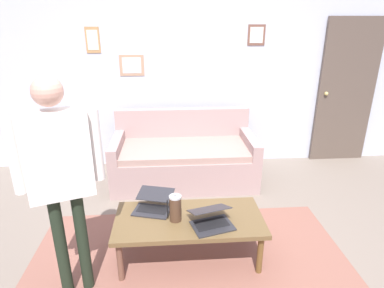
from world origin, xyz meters
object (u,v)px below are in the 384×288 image
interior_door (346,92)px  coffee_table (189,222)px  person_standing (59,166)px  laptop_center (153,205)px  laptop_left (211,220)px  french_press (175,208)px  couch (184,158)px

interior_door → coffee_table: (2.40, 2.07, -0.66)m
person_standing → laptop_center: bearing=-140.9°
interior_door → laptop_left: 3.16m
coffee_table → person_standing: person_standing is taller
interior_door → laptop_center: bearing=35.1°
coffee_table → laptop_left: laptop_left is taller
french_press → laptop_left: bearing=163.7°
couch → laptop_left: 1.66m
laptop_center → couch: bearing=-104.0°
couch → coffee_table: bearing=88.8°
couch → french_press: size_ratio=6.94×
couch → person_standing: 2.21m
laptop_left → laptop_center: laptop_left is taller
laptop_center → french_press: bearing=136.1°
coffee_table → laptop_center: size_ratio=3.18×
coffee_table → laptop_center: laptop_center is taller
couch → laptop_left: bearing=95.0°
french_press → person_standing: size_ratio=0.16×
laptop_center → laptop_left: bearing=150.8°
laptop_center → person_standing: (0.59, 0.48, 0.62)m
couch → french_press: couch is taller
coffee_table → french_press: size_ratio=4.87×
interior_door → french_press: interior_door is taller
laptop_center → interior_door: bearing=-144.9°
couch → laptop_center: 1.42m
couch → coffee_table: couch is taller
interior_door → person_standing: (3.30, 2.38, 0.05)m
coffee_table → laptop_center: bearing=-27.5°
french_press → person_standing: person_standing is taller
laptop_left → laptop_center: bearing=-29.2°
french_press → couch: bearing=-95.4°
french_press → person_standing: (0.78, 0.29, 0.55)m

